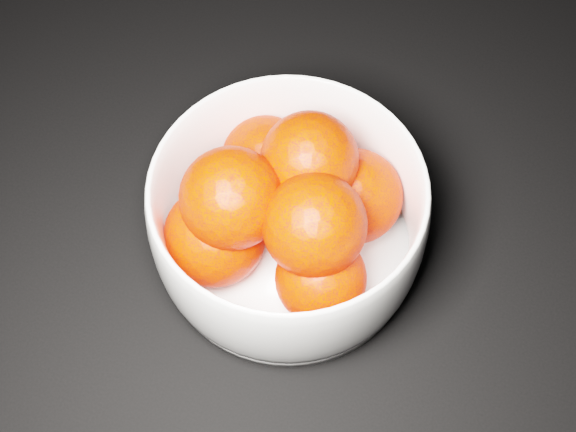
% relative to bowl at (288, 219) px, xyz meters
% --- Properties ---
extents(ground, '(3.00, 3.00, 0.00)m').
position_rel_bowl_xyz_m(ground, '(-0.25, 0.20, -0.05)').
color(ground, black).
rests_on(ground, ground).
extents(bowl, '(0.22, 0.22, 0.11)m').
position_rel_bowl_xyz_m(bowl, '(0.00, 0.00, 0.00)').
color(bowl, white).
rests_on(bowl, ground).
extents(orange_pile, '(0.17, 0.16, 0.12)m').
position_rel_bowl_xyz_m(orange_pile, '(-0.00, 0.00, 0.02)').
color(orange_pile, '#FC1B00').
rests_on(orange_pile, bowl).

